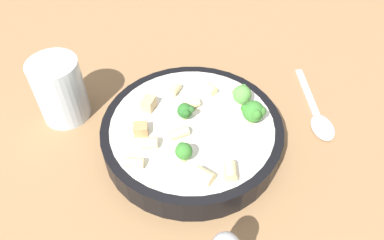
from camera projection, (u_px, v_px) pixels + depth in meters
ground_plane at (192, 142)px, 0.58m from camera, size 2.00×2.00×0.00m
pasta_bowl at (192, 132)px, 0.56m from camera, size 0.27×0.27×0.04m
broccoli_floret_0 at (254, 112)px, 0.54m from camera, size 0.03×0.04×0.04m
broccoli_floret_1 at (185, 111)px, 0.55m from camera, size 0.02×0.03×0.03m
broccoli_floret_2 at (242, 94)px, 0.57m from camera, size 0.03×0.03×0.03m
broccoli_floret_3 at (183, 151)px, 0.49m from camera, size 0.02×0.02×0.03m
rigatoni_0 at (179, 133)px, 0.53m from camera, size 0.03×0.03×0.01m
rigatoni_1 at (135, 162)px, 0.50m from camera, size 0.02×0.03×0.01m
rigatoni_2 at (191, 104)px, 0.57m from camera, size 0.03×0.03×0.01m
rigatoni_3 at (175, 89)px, 0.59m from camera, size 0.02×0.01×0.01m
rigatoni_4 at (150, 143)px, 0.52m from camera, size 0.03×0.03×0.02m
rigatoni_5 at (210, 89)px, 0.59m from camera, size 0.02×0.03×0.02m
rigatoni_6 at (204, 176)px, 0.48m from camera, size 0.02×0.03×0.02m
rigatoni_7 at (230, 171)px, 0.48m from camera, size 0.03×0.03×0.02m
chicken_chunk_0 at (147, 106)px, 0.56m from camera, size 0.02×0.02×0.02m
chicken_chunk_1 at (141, 129)px, 0.53m from camera, size 0.03×0.03×0.02m
drinking_glass at (61, 93)px, 0.59m from camera, size 0.08×0.08×0.11m
spoon at (318, 117)px, 0.61m from camera, size 0.16×0.11×0.01m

